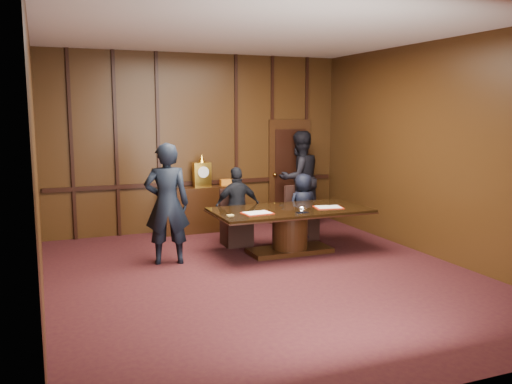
% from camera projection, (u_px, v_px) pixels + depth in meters
% --- Properties ---
extents(room, '(7.00, 7.04, 3.50)m').
position_uv_depth(room, '(267.00, 158.00, 7.73)').
color(room, black).
rests_on(room, ground).
extents(sideboard, '(1.60, 0.45, 1.54)m').
position_uv_depth(sideboard, '(202.00, 207.00, 10.76)').
color(sideboard, black).
rests_on(sideboard, ground).
extents(conference_table, '(2.62, 1.32, 0.76)m').
position_uv_depth(conference_table, '(290.00, 223.00, 9.10)').
color(conference_table, black).
rests_on(conference_table, ground).
extents(folder_left, '(0.49, 0.37, 0.02)m').
position_uv_depth(folder_left, '(257.00, 213.00, 8.65)').
color(folder_left, '#AE2310').
rests_on(folder_left, conference_table).
extents(folder_right, '(0.51, 0.41, 0.02)m').
position_uv_depth(folder_right, '(328.00, 207.00, 9.16)').
color(folder_right, '#AE2310').
rests_on(folder_right, conference_table).
extents(inkstand, '(0.20, 0.14, 0.12)m').
position_uv_depth(inkstand, '(302.00, 210.00, 8.65)').
color(inkstand, white).
rests_on(inkstand, conference_table).
extents(notepad, '(0.11, 0.08, 0.01)m').
position_uv_depth(notepad, '(230.00, 215.00, 8.47)').
color(notepad, tan).
rests_on(notepad, conference_table).
extents(chair_left, '(0.48, 0.48, 0.99)m').
position_uv_depth(chair_left, '(236.00, 229.00, 9.70)').
color(chair_left, black).
rests_on(chair_left, ground).
extents(chair_right, '(0.55, 0.55, 0.99)m').
position_uv_depth(chair_right, '(301.00, 223.00, 10.18)').
color(chair_right, black).
rests_on(chair_right, ground).
extents(signatory_left, '(0.84, 0.37, 1.41)m').
position_uv_depth(signatory_left, '(237.00, 207.00, 9.57)').
color(signatory_left, black).
rests_on(signatory_left, ground).
extents(signatory_right, '(0.62, 0.42, 1.24)m').
position_uv_depth(signatory_right, '(303.00, 207.00, 10.06)').
color(signatory_right, black).
rests_on(signatory_right, ground).
extents(witness_left, '(0.77, 0.58, 1.90)m').
position_uv_depth(witness_left, '(167.00, 204.00, 8.43)').
color(witness_left, black).
rests_on(witness_left, ground).
extents(witness_right, '(1.07, 0.90, 1.97)m').
position_uv_depth(witness_right, '(299.00, 178.00, 11.30)').
color(witness_right, black).
rests_on(witness_right, ground).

